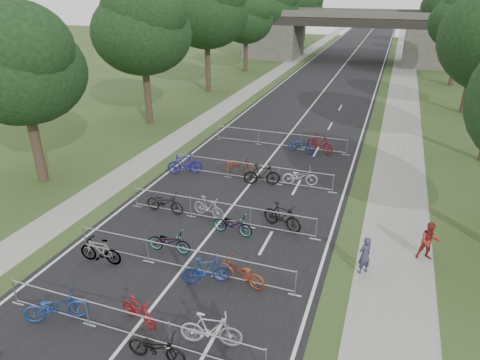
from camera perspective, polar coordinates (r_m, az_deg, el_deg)
name	(u,v)px	position (r m, az deg, el deg)	size (l,w,h in m)	color
road	(332,80)	(52.91, 12.16, 12.85)	(11.00, 140.00, 0.01)	black
sidewalk_right	(404,85)	(52.47, 20.98, 11.70)	(3.00, 140.00, 0.01)	gray
sidewalk_left	(271,76)	(54.40, 4.13, 13.64)	(2.00, 140.00, 0.01)	gray
lane_markings	(332,80)	(52.91, 12.16, 12.84)	(0.12, 140.00, 0.00)	silver
overpass_bridge	(350,36)	(67.13, 14.46, 18.12)	(31.00, 8.00, 7.05)	#4A4942
tree_left_0	(20,67)	(25.53, -27.25, 13.25)	(6.72, 6.72, 10.25)	#33261C
tree_left_1	(142,29)	(34.73, -12.89, 19.01)	(7.56, 7.56, 11.53)	#33261C
tree_left_2	(207,9)	(45.27, -4.45, 21.75)	(8.40, 8.40, 12.81)	#33261C
tree_right_2	(479,43)	(42.04, 29.27, 15.65)	(6.16, 6.16, 9.39)	#33261C
tree_left_3	(246,18)	(56.53, 0.86, 20.75)	(6.72, 6.72, 10.25)	#33261C
tree_right_3	(465,20)	(53.81, 27.84, 18.37)	(7.17, 7.17, 10.93)	#33261C
tree_left_4	(273,7)	(67.93, 4.41, 22.04)	(7.56, 7.56, 11.53)	#33261C
tree_right_4	(456,5)	(65.68, 26.90, 20.10)	(8.18, 8.18, 12.47)	#33261C
tree_right_5	(446,15)	(77.72, 25.81, 19.17)	(6.16, 6.16, 9.39)	#33261C
tree_left_6	(306,6)	(91.28, 8.81, 22.00)	(6.72, 6.72, 10.25)	#33261C
tree_right_6	(442,5)	(89.62, 25.38, 20.33)	(7.17, 7.17, 10.93)	#33261C
barrier_row_2	(127,324)	(14.82, -14.82, -18.07)	(9.70, 0.08, 1.10)	#ACAFB4
barrier_row_3	(181,258)	(17.31, -7.83, -10.32)	(9.70, 0.08, 1.10)	#ACAFB4
barrier_row_4	(220,212)	(20.37, -2.73, -4.29)	(9.70, 0.08, 1.10)	#ACAFB4
barrier_row_5	(253,172)	(24.57, 1.69, 1.04)	(9.70, 0.08, 1.10)	#ACAFB4
barrier_row_6	(280,140)	(29.95, 5.29, 5.38)	(9.70, 0.08, 1.10)	#ACAFB4
bike_8	(56,307)	(16.19, -23.36, -15.26)	(0.73, 2.09, 1.10)	navy
bike_9	(139,311)	(15.25, -13.34, -16.65)	(0.47, 1.66, 1.00)	maroon
bike_10	(156,347)	(13.99, -11.08, -21.05)	(0.66, 1.89, 0.99)	black
bike_11	(211,330)	(14.14, -3.88, -19.29)	(0.57, 2.02, 1.21)	#BBBCC3
bike_12	(100,251)	(18.44, -18.14, -8.97)	(0.53, 1.87, 1.13)	#ACAFB4
bike_13	(169,242)	(18.47, -9.42, -8.13)	(0.66, 1.89, 0.99)	#ACAFB4
bike_14	(206,270)	(16.55, -4.50, -11.91)	(0.53, 1.88, 1.13)	navy
bike_15	(241,273)	(16.43, 0.08, -12.27)	(0.70, 2.01, 1.06)	#953215
bike_16	(165,203)	(21.54, -9.97, -2.98)	(0.71, 2.05, 1.08)	black
bike_17	(208,207)	(20.82, -4.22, -3.67)	(0.50, 1.79, 1.07)	#949299
bike_18	(233,224)	(19.45, -0.98, -5.92)	(0.67, 1.91, 1.00)	#ACAFB4
bike_19	(282,216)	(19.92, 5.65, -4.85)	(0.59, 2.09, 1.25)	black
bike_20	(185,164)	(25.75, -7.36, 2.16)	(0.59, 2.08, 1.25)	navy
bike_21	(238,165)	(25.73, -0.22, 2.08)	(0.67, 1.93, 1.02)	maroon
bike_22	(262,175)	(24.12, 2.94, 0.74)	(0.58, 2.07, 1.24)	black
bike_23	(300,177)	(24.32, 8.01, 0.46)	(0.69, 1.99, 1.04)	#B5B7BE
bike_26	(301,145)	(29.12, 8.17, 4.61)	(0.69, 1.98, 1.04)	navy
bike_27	(320,143)	(29.40, 10.62, 4.85)	(0.59, 2.10, 1.26)	maroon
pedestrian_a	(365,255)	(17.55, 16.27, -9.62)	(0.59, 0.38, 1.61)	#2F3047
pedestrian_b	(429,242)	(19.23, 23.91, -7.51)	(0.82, 0.64, 1.68)	maroon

